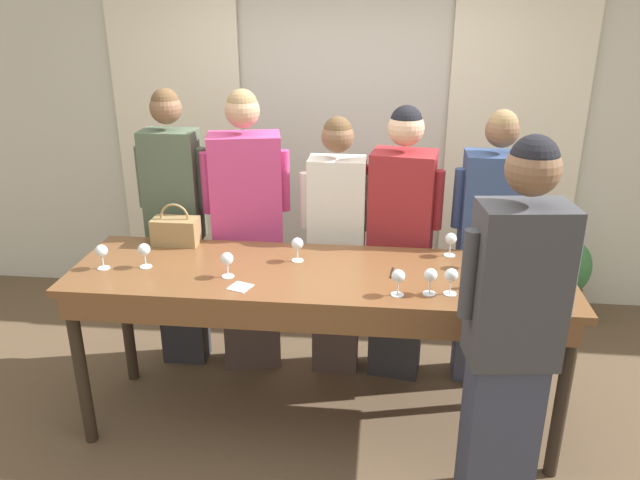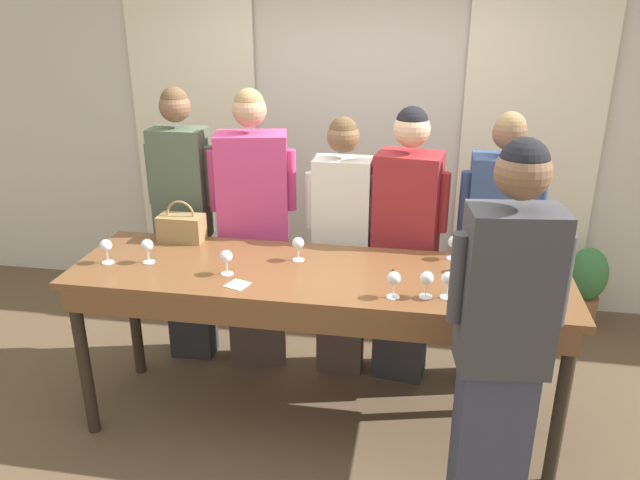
# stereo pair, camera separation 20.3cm
# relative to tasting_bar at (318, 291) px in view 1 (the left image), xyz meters

# --- Properties ---
(ground_plane) EXTENTS (18.00, 18.00, 0.00)m
(ground_plane) POSITION_rel_tasting_bar_xyz_m (0.00, 0.03, -0.87)
(ground_plane) COLOR brown
(wall_back) EXTENTS (12.00, 0.06, 2.80)m
(wall_back) POSITION_rel_tasting_bar_xyz_m (0.00, 1.80, 0.53)
(wall_back) COLOR beige
(wall_back) RESTS_ON ground_plane
(curtain_panel_left) EXTENTS (1.00, 0.03, 2.69)m
(curtain_panel_left) POSITION_rel_tasting_bar_xyz_m (-1.29, 1.73, 0.47)
(curtain_panel_left) COLOR #EFE5C6
(curtain_panel_left) RESTS_ON ground_plane
(curtain_panel_right) EXTENTS (1.00, 0.03, 2.69)m
(curtain_panel_right) POSITION_rel_tasting_bar_xyz_m (1.29, 1.73, 0.47)
(curtain_panel_right) COLOR #EFE5C6
(curtain_panel_right) RESTS_ON ground_plane
(tasting_bar) EXTENTS (2.69, 0.78, 0.98)m
(tasting_bar) POSITION_rel_tasting_bar_xyz_m (0.00, 0.00, 0.00)
(tasting_bar) COLOR brown
(tasting_bar) RESTS_ON ground_plane
(wine_bottle) EXTENTS (0.08, 0.08, 0.31)m
(wine_bottle) POSITION_rel_tasting_bar_xyz_m (1.07, -0.03, 0.22)
(wine_bottle) COLOR black
(wine_bottle) RESTS_ON tasting_bar
(handbag) EXTENTS (0.27, 0.15, 0.25)m
(handbag) POSITION_rel_tasting_bar_xyz_m (-0.89, 0.34, 0.19)
(handbag) COLOR #997A4C
(handbag) RESTS_ON tasting_bar
(wine_glass_front_left) EXTENTS (0.07, 0.07, 0.14)m
(wine_glass_front_left) POSITION_rel_tasting_bar_xyz_m (0.83, 0.17, 0.20)
(wine_glass_front_left) COLOR white
(wine_glass_front_left) RESTS_ON tasting_bar
(wine_glass_front_mid) EXTENTS (0.07, 0.07, 0.14)m
(wine_glass_front_mid) POSITION_rel_tasting_bar_xyz_m (0.68, -0.18, 0.20)
(wine_glass_front_mid) COLOR white
(wine_glass_front_mid) RESTS_ON tasting_bar
(wine_glass_front_right) EXTENTS (0.07, 0.07, 0.14)m
(wine_glass_front_right) POSITION_rel_tasting_bar_xyz_m (-0.47, -0.09, 0.20)
(wine_glass_front_right) COLOR white
(wine_glass_front_right) RESTS_ON tasting_bar
(wine_glass_center_left) EXTENTS (0.07, 0.07, 0.14)m
(wine_glass_center_left) POSITION_rel_tasting_bar_xyz_m (1.26, 0.31, 0.20)
(wine_glass_center_left) COLOR white
(wine_glass_center_left) RESTS_ON tasting_bar
(wine_glass_center_mid) EXTENTS (0.07, 0.07, 0.14)m
(wine_glass_center_mid) POSITION_rel_tasting_bar_xyz_m (-0.13, 0.16, 0.20)
(wine_glass_center_mid) COLOR white
(wine_glass_center_mid) RESTS_ON tasting_bar
(wine_glass_center_right) EXTENTS (0.07, 0.07, 0.14)m
(wine_glass_center_right) POSITION_rel_tasting_bar_xyz_m (1.12, 0.14, 0.20)
(wine_glass_center_right) COLOR white
(wine_glass_center_right) RESTS_ON tasting_bar
(wine_glass_back_left) EXTENTS (0.07, 0.07, 0.14)m
(wine_glass_back_left) POSITION_rel_tasting_bar_xyz_m (0.42, -0.22, 0.20)
(wine_glass_back_left) COLOR white
(wine_glass_back_left) RESTS_ON tasting_bar
(wine_glass_back_mid) EXTENTS (0.07, 0.07, 0.14)m
(wine_glass_back_mid) POSITION_rel_tasting_bar_xyz_m (0.72, 0.32, 0.20)
(wine_glass_back_mid) COLOR white
(wine_glass_back_mid) RESTS_ON tasting_bar
(wine_glass_back_right) EXTENTS (0.07, 0.07, 0.14)m
(wine_glass_back_right) POSITION_rel_tasting_bar_xyz_m (0.58, -0.19, 0.20)
(wine_glass_back_right) COLOR white
(wine_glass_back_right) RESTS_ON tasting_bar
(wine_glass_near_host) EXTENTS (0.07, 0.07, 0.14)m
(wine_glass_near_host) POSITION_rel_tasting_bar_xyz_m (-1.17, -0.06, 0.20)
(wine_glass_near_host) COLOR white
(wine_glass_near_host) RESTS_ON tasting_bar
(wine_glass_by_bottle) EXTENTS (0.07, 0.07, 0.14)m
(wine_glass_by_bottle) POSITION_rel_tasting_bar_xyz_m (-0.95, -0.02, 0.20)
(wine_glass_by_bottle) COLOR white
(wine_glass_by_bottle) RESTS_ON tasting_bar
(napkin) EXTENTS (0.13, 0.13, 0.00)m
(napkin) POSITION_rel_tasting_bar_xyz_m (-0.38, -0.21, 0.11)
(napkin) COLOR white
(napkin) RESTS_ON tasting_bar
(pen) EXTENTS (0.02, 0.13, 0.01)m
(pen) POSITION_rel_tasting_bar_xyz_m (0.40, 0.04, 0.11)
(pen) COLOR black
(pen) RESTS_ON tasting_bar
(guest_olive_jacket) EXTENTS (0.45, 0.22, 1.86)m
(guest_olive_jacket) POSITION_rel_tasting_bar_xyz_m (-0.99, 0.63, 0.10)
(guest_olive_jacket) COLOR #28282D
(guest_olive_jacket) RESTS_ON ground_plane
(guest_pink_top) EXTENTS (0.55, 0.35, 1.86)m
(guest_pink_top) POSITION_rel_tasting_bar_xyz_m (-0.52, 0.63, 0.07)
(guest_pink_top) COLOR #473833
(guest_pink_top) RESTS_ON ground_plane
(guest_cream_sweater) EXTENTS (0.46, 0.22, 1.71)m
(guest_cream_sweater) POSITION_rel_tasting_bar_xyz_m (0.05, 0.63, 0.02)
(guest_cream_sweater) COLOR #473833
(guest_cream_sweater) RESTS_ON ground_plane
(guest_striped_shirt) EXTENTS (0.50, 0.34, 1.78)m
(guest_striped_shirt) POSITION_rel_tasting_bar_xyz_m (0.45, 0.63, 0.04)
(guest_striped_shirt) COLOR #28282D
(guest_striped_shirt) RESTS_ON ground_plane
(guest_navy_coat) EXTENTS (0.50, 0.27, 1.77)m
(guest_navy_coat) POSITION_rel_tasting_bar_xyz_m (1.00, 0.63, 0.03)
(guest_navy_coat) COLOR #383D51
(guest_navy_coat) RESTS_ON ground_plane
(host_pouring) EXTENTS (0.49, 0.28, 1.88)m
(host_pouring) POSITION_rel_tasting_bar_xyz_m (0.90, -0.62, 0.11)
(host_pouring) COLOR #383D51
(host_pouring) RESTS_ON ground_plane
(potted_plant) EXTENTS (0.28, 0.28, 0.65)m
(potted_plant) POSITION_rel_tasting_bar_xyz_m (1.78, 1.47, -0.51)
(potted_plant) COLOR #935B3D
(potted_plant) RESTS_ON ground_plane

